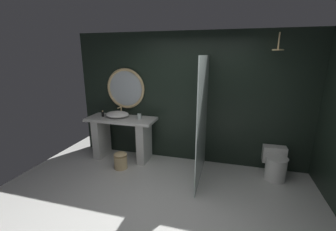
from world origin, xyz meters
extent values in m
plane|color=silver|center=(0.00, 0.00, 0.00)|extent=(5.76, 5.76, 0.00)
cube|color=black|center=(0.00, 1.90, 1.30)|extent=(4.80, 0.10, 2.60)
cube|color=silver|center=(-1.37, 1.54, 0.87)|extent=(1.43, 0.58, 0.06)
cube|color=silver|center=(-1.87, 1.54, 0.42)|extent=(0.16, 0.50, 0.84)
cube|color=silver|center=(-0.87, 1.54, 0.42)|extent=(0.16, 0.50, 0.84)
ellipsoid|color=white|center=(-1.46, 1.55, 0.96)|extent=(0.49, 0.40, 0.13)
cylinder|color=#D6B77F|center=(-1.46, 1.73, 0.99)|extent=(0.02, 0.02, 0.20)
cylinder|color=#D6B77F|center=(-1.46, 1.66, 1.08)|extent=(0.02, 0.14, 0.02)
cylinder|color=silver|center=(-0.98, 1.58, 0.95)|extent=(0.08, 0.08, 0.11)
cylinder|color=black|center=(-1.79, 1.53, 0.95)|extent=(0.05, 0.05, 0.11)
cylinder|color=#D6B77F|center=(-1.79, 1.53, 1.01)|extent=(0.03, 0.03, 0.02)
torus|color=#D6B77F|center=(-1.37, 1.81, 1.47)|extent=(0.86, 0.06, 0.86)
cylinder|color=#B2BCC1|center=(-1.37, 1.82, 1.47)|extent=(0.76, 0.01, 0.76)
cube|color=silver|center=(0.35, 1.19, 1.08)|extent=(0.02, 1.33, 2.15)
cylinder|color=#D6B77F|center=(1.45, 1.52, 2.37)|extent=(0.02, 0.02, 0.26)
cylinder|color=#D6B77F|center=(1.45, 1.52, 2.23)|extent=(0.18, 0.18, 0.02)
cylinder|color=white|center=(1.65, 1.47, 0.21)|extent=(0.36, 0.36, 0.41)
ellipsoid|color=white|center=(1.65, 1.47, 0.42)|extent=(0.37, 0.41, 0.02)
cube|color=white|center=(1.65, 1.74, 0.36)|extent=(0.41, 0.19, 0.31)
cylinder|color=#D6B77F|center=(-1.20, 1.09, 0.13)|extent=(0.26, 0.26, 0.26)
ellipsoid|color=#D6B77F|center=(-1.20, 1.09, 0.29)|extent=(0.26, 0.26, 0.08)
camera|label=1|loc=(0.78, -2.52, 2.16)|focal=24.07mm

